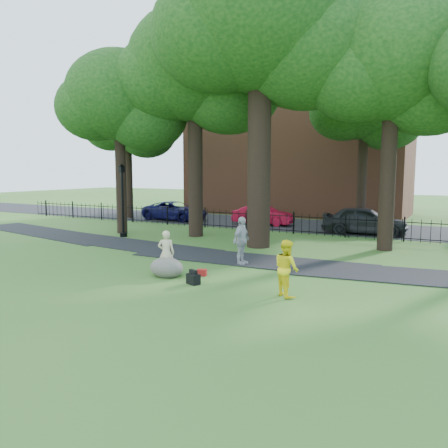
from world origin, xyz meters
The scene contains 17 objects.
ground centered at (0.00, 0.00, 0.00)m, with size 120.00×120.00×0.00m, color #305E21.
footpath centered at (1.00, 3.90, 0.00)m, with size 36.00×2.60×0.03m, color black.
street centered at (0.00, 16.00, 0.00)m, with size 80.00×7.00×0.02m, color black.
iron_fence centered at (0.00, 12.00, 0.60)m, with size 44.00×0.04×1.20m.
brick_building centered at (-4.00, 24.00, 6.00)m, with size 18.00×8.00×12.00m, color brown.
big_tree centered at (0.13, 7.09, 10.14)m, with size 10.08×8.61×14.37m.
tree_row centered at (0.52, 8.40, 8.15)m, with size 26.82×7.96×12.42m.
woman centered at (-0.50, 0.19, 0.79)m, with size 0.58×0.38×1.59m, color beige.
man centered at (4.12, -0.24, 0.84)m, with size 0.81×0.63×1.67m, color yellow.
pedestrian centered at (1.04, 3.02, 0.94)m, with size 1.10×0.46×1.88m, color #A9A9AE.
boulder centered at (-0.39, 0.04, 0.36)m, with size 1.24×0.94×0.73m, color slate.
lamppost centered at (-7.94, 6.40, 1.98)m, with size 0.40×0.40×4.05m.
backpack centered at (1.00, -0.41, 0.17)m, with size 0.45×0.28×0.34m, color black.
red_bag centered at (0.65, 0.70, 0.11)m, with size 0.33×0.21×0.23m, color maroon.
red_sedan centered at (-3.20, 14.93, 0.67)m, with size 1.42×4.07×1.34m, color #BB0E2B.
navy_van centered at (-10.12, 14.54, 0.69)m, with size 2.29×4.97×1.38m, color #0D0D42.
grey_car centered at (3.67, 13.76, 0.81)m, with size 1.91×4.74×1.62m, color black.
Camera 1 is at (8.46, -12.07, 3.66)m, focal length 35.00 mm.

